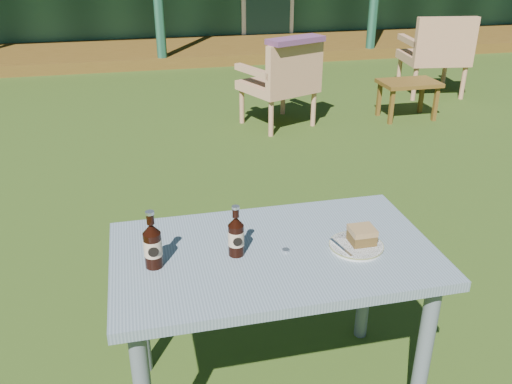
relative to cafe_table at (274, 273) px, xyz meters
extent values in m
plane|color=#334916|center=(0.00, 1.60, -0.62)|extent=(80.00, 80.00, 0.00)
cube|color=brown|center=(0.00, 7.20, -0.54)|extent=(15.00, 1.80, 0.16)
cube|color=slate|center=(0.00, 0.00, 0.08)|extent=(1.20, 0.70, 0.04)
cylinder|color=slate|center=(0.52, -0.27, -0.28)|extent=(0.06, 0.06, 0.68)
cylinder|color=slate|center=(-0.52, 0.27, -0.28)|extent=(0.06, 0.06, 0.68)
cylinder|color=slate|center=(0.52, 0.27, -0.28)|extent=(0.06, 0.06, 0.68)
cylinder|color=silver|center=(0.30, -0.05, 0.11)|extent=(0.20, 0.20, 0.01)
cylinder|color=olive|center=(0.30, -0.05, 0.11)|extent=(0.20, 0.20, 0.00)
cube|color=#4F3919|center=(0.33, -0.04, 0.14)|extent=(0.09, 0.08, 0.04)
cube|color=olive|center=(0.33, -0.04, 0.17)|extent=(0.09, 0.09, 0.02)
cube|color=silver|center=(0.24, -0.06, 0.12)|extent=(0.04, 0.14, 0.00)
cylinder|color=black|center=(-0.14, 0.00, 0.16)|extent=(0.06, 0.06, 0.12)
cone|color=black|center=(-0.14, 0.00, 0.24)|extent=(0.06, 0.06, 0.03)
cylinder|color=black|center=(-0.14, 0.00, 0.27)|extent=(0.02, 0.02, 0.03)
cylinder|color=silver|center=(-0.14, 0.00, 0.30)|extent=(0.03, 0.03, 0.01)
cylinder|color=#C9AE8E|center=(-0.14, 0.00, 0.17)|extent=(0.06, 0.06, 0.06)
cylinder|color=black|center=(-0.14, -0.03, 0.17)|extent=(0.03, 0.00, 0.03)
cylinder|color=black|center=(-0.44, -0.01, 0.17)|extent=(0.06, 0.06, 0.13)
cone|color=black|center=(-0.44, -0.01, 0.25)|extent=(0.06, 0.06, 0.04)
cylinder|color=black|center=(-0.44, -0.01, 0.29)|extent=(0.03, 0.03, 0.04)
cylinder|color=silver|center=(-0.44, -0.01, 0.31)|extent=(0.03, 0.03, 0.01)
cylinder|color=#C9AE8E|center=(-0.44, -0.01, 0.18)|extent=(0.06, 0.06, 0.06)
cylinder|color=black|center=(-0.44, -0.04, 0.18)|extent=(0.04, 0.00, 0.04)
cylinder|color=silver|center=(0.04, -0.02, 0.11)|extent=(0.03, 0.03, 0.01)
cube|color=tan|center=(0.97, 3.52, -0.22)|extent=(0.82, 0.80, 0.09)
cube|color=tan|center=(1.07, 3.28, 0.04)|extent=(0.62, 0.32, 0.42)
cube|color=tan|center=(1.22, 3.65, -0.03)|extent=(0.28, 0.54, 0.06)
cube|color=tan|center=(0.69, 3.43, -0.03)|extent=(0.28, 0.54, 0.06)
cylinder|color=tan|center=(1.12, 3.86, -0.44)|extent=(0.05, 0.05, 0.36)
cylinder|color=tan|center=(0.62, 3.65, -0.44)|extent=(0.05, 0.05, 0.36)
cylinder|color=tan|center=(1.31, 3.40, -0.44)|extent=(0.05, 0.05, 0.36)
cylinder|color=tan|center=(0.81, 3.19, -0.44)|extent=(0.05, 0.05, 0.36)
cube|color=tan|center=(3.10, 4.27, -0.18)|extent=(0.78, 0.75, 0.10)
cube|color=tan|center=(3.06, 3.99, 0.10)|extent=(0.71, 0.18, 0.46)
cube|color=tan|center=(3.41, 4.25, 0.02)|extent=(0.16, 0.62, 0.07)
cube|color=tan|center=(2.79, 4.33, 0.02)|extent=(0.16, 0.62, 0.07)
cylinder|color=tan|center=(3.43, 4.50, -0.42)|extent=(0.05, 0.05, 0.39)
cylinder|color=tan|center=(2.84, 4.58, -0.42)|extent=(0.05, 0.05, 0.39)
cylinder|color=tan|center=(3.36, 3.96, -0.42)|extent=(0.05, 0.05, 0.39)
cylinder|color=tan|center=(2.77, 4.04, -0.42)|extent=(0.05, 0.05, 0.39)
cube|color=#62365B|center=(1.07, 3.28, 0.27)|extent=(0.61, 0.41, 0.05)
cube|color=brown|center=(2.36, 3.42, -0.24)|extent=(0.60, 0.40, 0.04)
cube|color=brown|center=(2.11, 3.27, -0.44)|extent=(0.04, 0.04, 0.36)
cube|color=brown|center=(2.61, 3.27, -0.44)|extent=(0.04, 0.04, 0.36)
cube|color=brown|center=(2.11, 3.57, -0.44)|extent=(0.04, 0.04, 0.36)
cube|color=brown|center=(2.61, 3.57, -0.44)|extent=(0.04, 0.04, 0.36)
camera|label=1|loc=(-0.45, -1.67, 1.17)|focal=38.00mm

